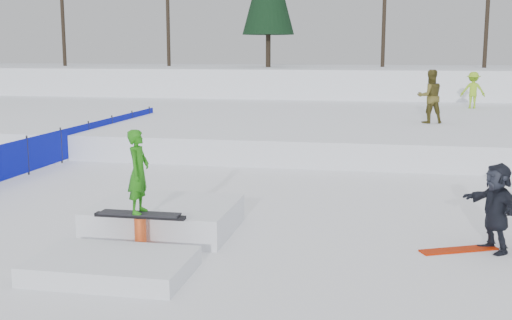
% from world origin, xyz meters
% --- Properties ---
extents(ground, '(120.00, 120.00, 0.00)m').
position_xyz_m(ground, '(0.00, 0.00, 0.00)').
color(ground, white).
extents(snow_berm, '(60.00, 14.00, 2.40)m').
position_xyz_m(snow_berm, '(0.00, 30.00, 1.20)').
color(snow_berm, white).
rests_on(snow_berm, ground).
extents(snow_midrise, '(50.00, 18.00, 0.80)m').
position_xyz_m(snow_midrise, '(0.00, 16.00, 0.40)').
color(snow_midrise, white).
rests_on(snow_midrise, ground).
extents(safety_fence, '(0.05, 16.00, 1.10)m').
position_xyz_m(safety_fence, '(-6.50, 6.60, 0.55)').
color(safety_fence, '#070FA6').
rests_on(safety_fence, ground).
extents(walker_olive, '(1.11, 0.97, 1.94)m').
position_xyz_m(walker_olive, '(4.79, 12.85, 1.77)').
color(walker_olive, '#524A1C').
rests_on(walker_olive, snow_midrise).
extents(walker_ygreen, '(1.10, 0.66, 1.66)m').
position_xyz_m(walker_ygreen, '(7.13, 19.48, 1.63)').
color(walker_ygreen, '#8DC620').
rests_on(walker_ygreen, snow_midrise).
extents(spectator_dark, '(1.04, 1.49, 1.55)m').
position_xyz_m(spectator_dark, '(5.08, -0.03, 0.77)').
color(spectator_dark, black).
rests_on(spectator_dark, ground).
extents(loose_board_red, '(1.39, 0.85, 0.03)m').
position_xyz_m(loose_board_red, '(4.50, -0.13, 0.01)').
color(loose_board_red, '#B01F02').
rests_on(loose_board_red, ground).
extents(jib_rail_feature, '(2.60, 4.40, 2.11)m').
position_xyz_m(jib_rail_feature, '(-0.87, -0.68, 0.30)').
color(jib_rail_feature, white).
rests_on(jib_rail_feature, ground).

